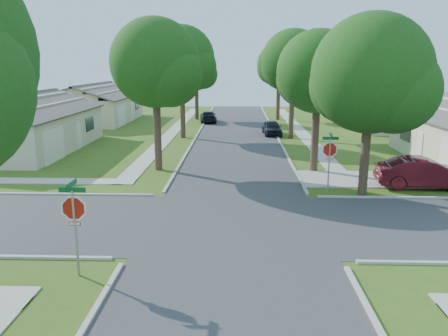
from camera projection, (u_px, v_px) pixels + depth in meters
ground at (234, 223)px, 17.76m from camera, size 100.00×100.00×0.00m
road_ns at (234, 223)px, 17.76m from camera, size 7.00×100.00×0.02m
sidewalk_ne at (299, 130)px, 42.84m from camera, size 1.20×40.00×0.04m
sidewalk_nw at (175, 129)px, 43.23m from camera, size 1.20×40.00×0.04m
driveway at (377, 179)px, 24.40m from camera, size 8.80×3.60×0.05m
stop_sign_sw at (74, 212)px, 12.87m from camera, size 1.05×0.80×2.98m
stop_sign_ne at (330, 152)px, 21.71m from camera, size 1.05×0.80×2.98m
tree_e_near at (319, 76)px, 25.05m from camera, size 4.97×4.80×8.28m
tree_e_mid at (294, 65)px, 36.58m from camera, size 5.59×5.40×9.21m
tree_e_far at (280, 67)px, 49.28m from camera, size 5.17×5.00×8.72m
tree_w_near at (156, 67)px, 25.24m from camera, size 5.38×5.20×8.97m
tree_w_mid at (182, 62)px, 36.82m from camera, size 5.80×5.60×9.56m
tree_w_far at (197, 71)px, 49.69m from camera, size 4.76×4.60×8.04m
tree_ne_corner at (372, 79)px, 20.35m from camera, size 5.80×5.60×8.66m
house_ne_far at (392, 111)px, 45.09m from camera, size 8.42×13.60×4.23m
house_nw_near at (22, 130)px, 32.50m from camera, size 8.42×13.60×4.23m
house_nw_far at (95, 108)px, 49.02m from camera, size 8.42×13.60×4.23m
car_driveway at (424, 173)px, 22.61m from camera, size 4.93×2.09×1.58m
car_curb_east at (272, 128)px, 39.70m from camera, size 1.75×3.90×1.30m
car_curb_west at (208, 117)px, 48.30m from camera, size 2.17×4.43×1.24m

